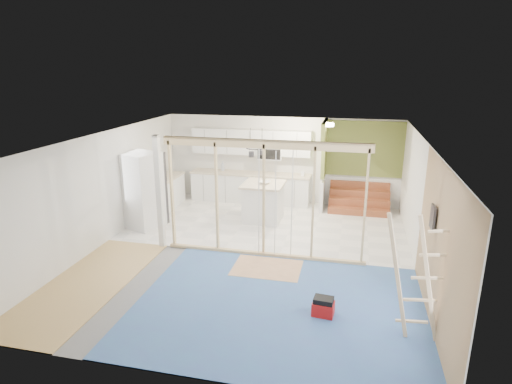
% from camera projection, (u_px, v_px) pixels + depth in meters
% --- Properties ---
extents(room, '(7.01, 8.01, 2.61)m').
position_uv_depth(room, '(250.00, 199.00, 9.15)').
color(room, slate).
rests_on(room, ground).
extents(floor_overlays, '(7.00, 8.00, 0.03)m').
position_uv_depth(floor_overlays, '(254.00, 253.00, 9.56)').
color(floor_overlays, silver).
rests_on(floor_overlays, room).
extents(stud_frame, '(4.66, 0.14, 2.60)m').
position_uv_depth(stud_frame, '(239.00, 185.00, 9.12)').
color(stud_frame, beige).
rests_on(stud_frame, room).
extents(base_cabinets, '(4.45, 2.24, 0.93)m').
position_uv_depth(base_cabinets, '(225.00, 189.00, 12.87)').
color(base_cabinets, white).
rests_on(base_cabinets, room).
extents(upper_cabinets, '(3.60, 0.41, 0.85)m').
position_uv_depth(upper_cabinets, '(253.00, 143.00, 12.75)').
color(upper_cabinets, white).
rests_on(upper_cabinets, room).
extents(green_partition, '(2.25, 1.51, 2.60)m').
position_uv_depth(green_partition, '(350.00, 178.00, 12.24)').
color(green_partition, olive).
rests_on(green_partition, room).
extents(pot_rack, '(0.52, 0.52, 0.72)m').
position_uv_depth(pot_rack, '(256.00, 150.00, 10.79)').
color(pot_rack, black).
rests_on(pot_rack, room).
extents(sheathing_panel, '(0.02, 4.00, 2.60)m').
position_uv_depth(sheathing_panel, '(440.00, 252.00, 6.54)').
color(sheathing_panel, tan).
rests_on(sheathing_panel, room).
extents(electrical_panel, '(0.04, 0.30, 0.40)m').
position_uv_depth(electrical_panel, '(433.00, 217.00, 7.01)').
color(electrical_panel, '#39393E').
rests_on(electrical_panel, room).
extents(ceiling_light, '(0.32, 0.32, 0.08)m').
position_uv_depth(ceiling_light, '(328.00, 125.00, 11.30)').
color(ceiling_light, '#FFEABF').
rests_on(ceiling_light, room).
extents(fridge, '(1.08, 1.04, 1.96)m').
position_uv_depth(fridge, '(142.00, 191.00, 10.89)').
color(fridge, silver).
rests_on(fridge, room).
extents(island, '(1.09, 1.09, 1.05)m').
position_uv_depth(island, '(263.00, 202.00, 11.46)').
color(island, white).
rests_on(island, room).
extents(bowl, '(0.34, 0.34, 0.07)m').
position_uv_depth(bowl, '(265.00, 182.00, 11.27)').
color(bowl, white).
rests_on(bowl, island).
extents(soap_bottle_a, '(0.14, 0.14, 0.31)m').
position_uv_depth(soap_bottle_a, '(223.00, 166.00, 13.13)').
color(soap_bottle_a, '#ABB3BE').
rests_on(soap_bottle_a, base_cabinets).
extents(soap_bottle_b, '(0.10, 0.10, 0.20)m').
position_uv_depth(soap_bottle_b, '(303.00, 173.00, 12.52)').
color(soap_bottle_b, white).
rests_on(soap_bottle_b, base_cabinets).
extents(toolbox, '(0.38, 0.30, 0.34)m').
position_uv_depth(toolbox, '(323.00, 307.00, 7.15)').
color(toolbox, '#AC110F').
rests_on(toolbox, room).
extents(ladder, '(1.06, 0.15, 1.97)m').
position_uv_depth(ladder, '(417.00, 278.00, 6.35)').
color(ladder, '#E4C08B').
rests_on(ladder, room).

